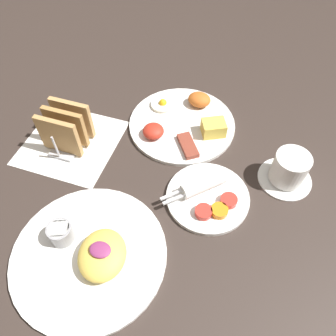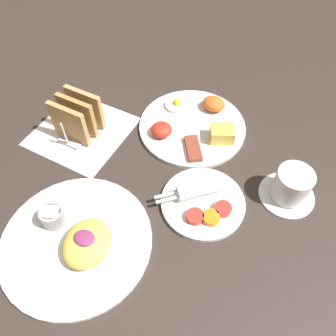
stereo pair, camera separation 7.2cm
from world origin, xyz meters
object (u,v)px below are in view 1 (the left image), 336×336
plate_condiments (208,196)px  coffee_cup (289,170)px  plate_foreground (92,254)px  plate_breakfast (184,122)px  toast_rack (66,128)px

plate_condiments → coffee_cup: size_ratio=1.52×
plate_foreground → coffee_cup: bearing=42.5°
plate_breakfast → plate_foreground: bearing=-99.1°
plate_foreground → toast_rack: toast_rack is taller
plate_breakfast → coffee_cup: (0.27, -0.09, 0.02)m
plate_breakfast → toast_rack: size_ratio=2.33×
plate_breakfast → plate_condiments: plate_breakfast is taller
plate_foreground → coffee_cup: coffee_cup is taller
coffee_cup → plate_condiments: bearing=-145.9°
plate_breakfast → toast_rack: bearing=-149.4°
plate_condiments → toast_rack: bearing=171.9°
plate_condiments → plate_foreground: 0.26m
plate_breakfast → toast_rack: (-0.25, -0.15, 0.04)m
toast_rack → coffee_cup: 0.51m
plate_foreground → coffee_cup: 0.45m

